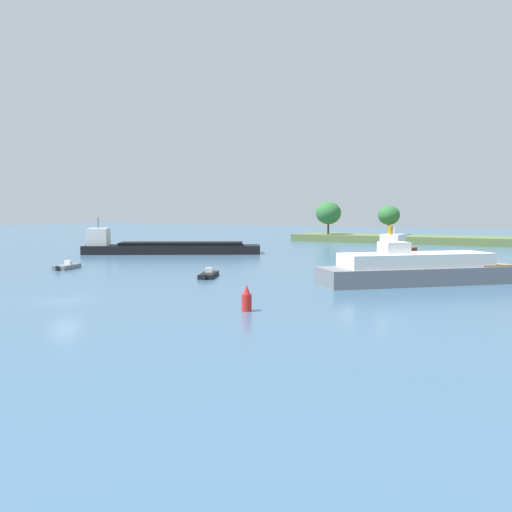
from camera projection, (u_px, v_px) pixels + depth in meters
The scene contains 8 objects.
ground_plane at pixel (65, 301), 42.68m from camera, with size 400.00×400.00×0.00m, color #3D607F.
treeline_island at pixel (483, 233), 112.25m from camera, with size 77.83×13.48×9.07m.
fishing_skiff at pixel (67, 267), 66.02m from camera, with size 2.73×4.29×1.01m.
tugboat at pixel (394, 252), 77.36m from camera, with size 5.20×9.21×4.91m.
white_riverboat at pixel (416, 269), 52.67m from camera, with size 17.22×16.45×5.46m.
small_motorboat at pixel (209, 275), 57.82m from camera, with size 3.11×4.76×0.96m.
cargo_barge at pixel (169, 247), 89.40m from camera, with size 27.25×19.02×5.97m.
channel_buoy_red at pixel (247, 300), 38.30m from camera, with size 0.70×0.70×1.90m.
Camera 1 is at (33.50, -29.76, 7.04)m, focal length 38.47 mm.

